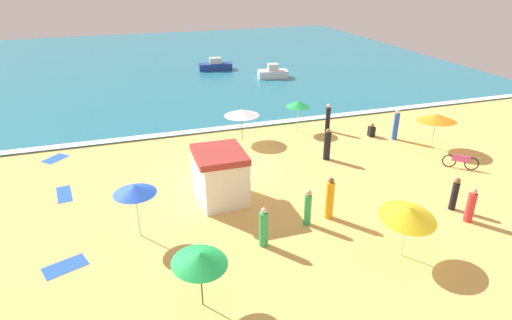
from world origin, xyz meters
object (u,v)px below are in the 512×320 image
Objects in this scene: beach_umbrella_2 at (298,104)px; beachgoer_1 at (372,131)px; beach_umbrella_4 at (242,113)px; beachgoer_9 at (471,206)px; small_boat_0 at (215,66)px; beachgoer_11 at (327,145)px; beach_umbrella_1 at (437,118)px; beach_umbrella_5 at (200,258)px; beachgoer_3 at (264,228)px; beachgoer_7 at (328,118)px; beachgoer_0 at (396,125)px; beachgoer_10 at (455,194)px; small_boat_1 at (273,73)px; lifeguard_cabana at (220,176)px; beach_umbrella_0 at (409,213)px; beach_umbrella_6 at (135,190)px; beachgoer_8 at (330,199)px; parked_bicycle at (460,161)px; beachgoer_2 at (308,208)px.

beach_umbrella_2 is 4.93m from beachgoer_1.
beach_umbrella_4 reaches higher than beachgoer_9.
beachgoer_11 is at bearing -87.52° from small_boat_0.
beach_umbrella_2 reaches higher than beachgoer_9.
beach_umbrella_5 is (-15.54, -8.45, -0.05)m from beach_umbrella_1.
beach_umbrella_4 is 1.50× the size of beachgoer_3.
beachgoer_0 is at bearing -37.57° from beachgoer_7.
beachgoer_1 is at bearing 81.94° from beachgoer_9.
beachgoer_10 is 24.65m from small_boat_1.
beachgoer_1 is at bearing 40.44° from beach_umbrella_5.
lifeguard_cabana reaches higher than beachgoer_1.
beach_umbrella_0 is 13.14m from beachgoer_7.
beachgoer_10 is at bearing -98.76° from beachgoer_1.
beach_umbrella_6 reaches higher than beach_umbrella_0.
beachgoer_8 is at bearing -131.75° from beachgoer_1.
small_boat_1 reaches higher than parked_bicycle.
beachgoer_9 reaches higher than parked_bicycle.
beachgoer_11 is 22.94m from small_boat_0.
beachgoer_1 is 9.96m from beachgoer_9.
beach_umbrella_0 reaches higher than beachgoer_11.
beach_umbrella_2 reaches higher than beachgoer_0.
beach_umbrella_4 is at bearing 130.81° from beachgoer_11.
beach_umbrella_0 reaches higher than small_boat_1.
beachgoer_3 is (-10.25, -8.78, 0.41)m from beachgoer_1.
beach_umbrella_2 is 18.37m from small_boat_0.
beach_umbrella_2 is at bearing 150.15° from beachgoer_1.
beach_umbrella_2 is 0.82× the size of beach_umbrella_5.
lifeguard_cabana is 7.16m from beachgoer_11.
parked_bicycle is at bearing 3.76° from beach_umbrella_6.
beach_umbrella_1 is 11.69m from beachgoer_2.
beach_umbrella_2 is at bearing 87.54° from beachgoer_11.
beachgoer_3 is 1.08× the size of beachgoer_10.
beachgoer_10 is at bearing -58.66° from beach_umbrella_4.
beach_umbrella_0 is at bearing -79.36° from beach_umbrella_4.
beachgoer_0 is 0.66× the size of small_boat_1.
beach_umbrella_5 is 11.89m from beachgoer_9.
beachgoer_0 is at bearing 37.74° from beachgoer_2.
beach_umbrella_5 is 4.86m from beach_umbrella_6.
small_boat_1 is at bearing 75.56° from beachgoer_8.
beachgoer_0 is 1.01× the size of beachgoer_8.
beach_umbrella_6 is 5.18m from beachgoer_3.
beach_umbrella_1 is at bearing 61.91° from beachgoer_9.
beachgoer_8 is (-6.93, -7.76, 0.53)m from beachgoer_1.
beach_umbrella_2 reaches higher than small_boat_0.
lifeguard_cabana is 5.02m from beachgoer_8.
beachgoer_0 is 1.15× the size of beachgoer_3.
beach_umbrella_0 is at bearing -123.15° from beachgoer_0.
parked_bicycle is at bearing -3.19° from lifeguard_cabana.
beach_umbrella_6 is 16.89m from parked_bicycle.
beach_umbrella_4 is at bearing 177.11° from beachgoer_7.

